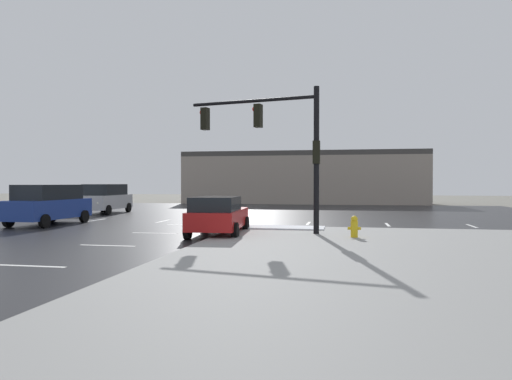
{
  "coord_description": "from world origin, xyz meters",
  "views": [
    {
      "loc": [
        7.88,
        -24.75,
        2.14
      ],
      "look_at": [
        1.6,
        8.61,
        1.63
      ],
      "focal_mm": 33.27,
      "sensor_mm": 36.0,
      "label": 1
    }
  ],
  "objects_px": {
    "fire_hydrant": "(354,227)",
    "suv_blue": "(48,204)",
    "traffic_signal_mast": "(279,136)",
    "suv_silver": "(105,198)",
    "sedan_grey": "(46,201)",
    "sedan_red": "(218,215)"
  },
  "relations": [
    {
      "from": "fire_hydrant",
      "to": "suv_blue",
      "type": "relative_size",
      "value": 0.16
    },
    {
      "from": "traffic_signal_mast",
      "to": "suv_silver",
      "type": "relative_size",
      "value": 1.18
    },
    {
      "from": "sedan_grey",
      "to": "sedan_red",
      "type": "relative_size",
      "value": 0.99
    },
    {
      "from": "sedan_grey",
      "to": "sedan_red",
      "type": "height_order",
      "value": "same"
    },
    {
      "from": "sedan_grey",
      "to": "traffic_signal_mast",
      "type": "bearing_deg",
      "value": 61.35
    },
    {
      "from": "traffic_signal_mast",
      "to": "fire_hydrant",
      "type": "bearing_deg",
      "value": 167.75
    },
    {
      "from": "traffic_signal_mast",
      "to": "suv_blue",
      "type": "bearing_deg",
      "value": -0.35
    },
    {
      "from": "fire_hydrant",
      "to": "sedan_red",
      "type": "xyz_separation_m",
      "value": [
        -5.34,
        0.63,
        0.32
      ]
    },
    {
      "from": "traffic_signal_mast",
      "to": "fire_hydrant",
      "type": "height_order",
      "value": "traffic_signal_mast"
    },
    {
      "from": "fire_hydrant",
      "to": "sedan_red",
      "type": "bearing_deg",
      "value": 173.24
    },
    {
      "from": "fire_hydrant",
      "to": "sedan_grey",
      "type": "distance_m",
      "value": 24.08
    },
    {
      "from": "fire_hydrant",
      "to": "suv_blue",
      "type": "bearing_deg",
      "value": 165.69
    },
    {
      "from": "sedan_grey",
      "to": "suv_blue",
      "type": "distance_m",
      "value": 10.0
    },
    {
      "from": "suv_blue",
      "to": "suv_silver",
      "type": "relative_size",
      "value": 1.0
    },
    {
      "from": "suv_silver",
      "to": "sedan_red",
      "type": "bearing_deg",
      "value": 40.95
    },
    {
      "from": "traffic_signal_mast",
      "to": "suv_silver",
      "type": "bearing_deg",
      "value": -28.11
    },
    {
      "from": "sedan_grey",
      "to": "sedan_red",
      "type": "distance_m",
      "value": 19.24
    },
    {
      "from": "traffic_signal_mast",
      "to": "sedan_red",
      "type": "distance_m",
      "value": 4.03
    },
    {
      "from": "suv_blue",
      "to": "suv_silver",
      "type": "distance_m",
      "value": 9.01
    },
    {
      "from": "fire_hydrant",
      "to": "sedan_red",
      "type": "distance_m",
      "value": 5.39
    },
    {
      "from": "sedan_grey",
      "to": "sedan_red",
      "type": "xyz_separation_m",
      "value": [
        15.52,
        -11.37,
        0.0
      ]
    },
    {
      "from": "sedan_red",
      "to": "suv_silver",
      "type": "relative_size",
      "value": 0.95
    }
  ]
}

